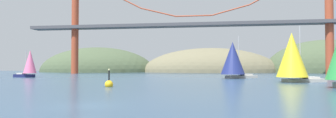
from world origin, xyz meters
TOP-DOWN VIEW (x-y plane):
  - ground_plane at (0.00, 0.00)m, footprint 360.00×360.00m
  - headland_right at (60.00, 135.00)m, footprint 56.87×44.00m
  - headland_left at (-55.00, 135.00)m, footprint 62.31×44.00m
  - headland_center at (5.00, 135.00)m, footprint 69.03×44.00m
  - suspension_bridge at (0.00, 95.00)m, footprint 132.14×6.00m
  - sailboat_navy_sail at (12.43, 52.77)m, footprint 9.83×8.20m
  - sailboat_yellow_sail at (21.64, 35.80)m, footprint 9.48×6.82m
  - sailboat_pink_spinnaker at (-39.08, 51.66)m, footprint 6.60×3.67m
  - channel_buoy at (-5.52, 19.02)m, footprint 1.10×1.10m

SIDE VIEW (x-z plane):
  - ground_plane at x=0.00m, z-range 0.00..0.00m
  - headland_right at x=60.00m, z-range -15.69..15.69m
  - headland_left at x=-55.00m, z-range -13.25..13.25m
  - headland_center at x=5.00m, z-range -12.30..12.30m
  - channel_buoy at x=-5.52m, z-range -0.95..1.69m
  - sailboat_pink_spinnaker at x=-39.08m, z-range 0.10..7.20m
  - sailboat_navy_sail at x=12.43m, z-range -0.50..9.51m
  - sailboat_yellow_sail at x=21.64m, z-range -0.42..9.47m
  - suspension_bridge at x=0.00m, z-range -1.70..41.94m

